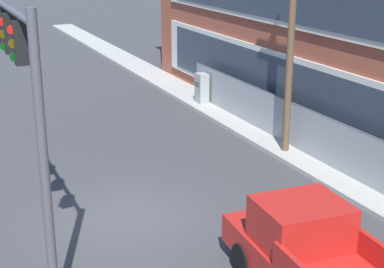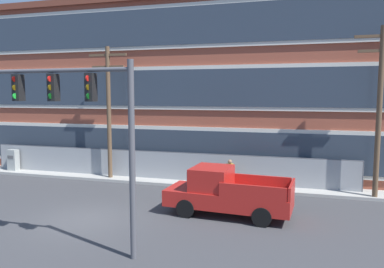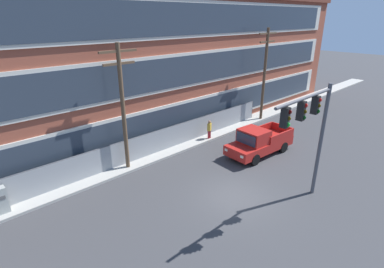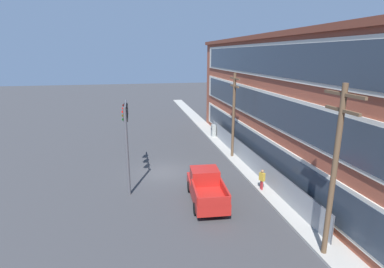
# 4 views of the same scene
# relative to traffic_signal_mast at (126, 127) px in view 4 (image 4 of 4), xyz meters

# --- Properties ---
(ground_plane) EXTENTS (160.00, 160.00, 0.00)m
(ground_plane) POSITION_rel_traffic_signal_mast_xyz_m (-2.04, 2.85, -4.62)
(ground_plane) COLOR #38383A
(sidewalk_building_side) EXTENTS (80.00, 1.78, 0.16)m
(sidewalk_building_side) POSITION_rel_traffic_signal_mast_xyz_m (-2.04, 10.11, -4.54)
(sidewalk_building_side) COLOR #9E9B93
(sidewalk_building_side) RESTS_ON ground
(brick_mill_building) EXTENTS (44.86, 10.36, 11.33)m
(brick_mill_building) POSITION_rel_traffic_signal_mast_xyz_m (2.55, 15.89, 1.06)
(brick_mill_building) COLOR brown
(brick_mill_building) RESTS_ON ground
(chain_link_fence) EXTENTS (23.17, 0.06, 1.83)m
(chain_link_fence) POSITION_rel_traffic_signal_mast_xyz_m (-1.67, 10.31, -3.69)
(chain_link_fence) COLOR gray
(chain_link_fence) RESTS_ON ground
(traffic_signal_mast) EXTENTS (5.11, 0.43, 6.36)m
(traffic_signal_mast) POSITION_rel_traffic_signal_mast_xyz_m (0.00, 0.00, 0.00)
(traffic_signal_mast) COLOR #4C4C51
(traffic_signal_mast) RESTS_ON ground
(pickup_truck_red) EXTENTS (5.62, 2.45, 2.09)m
(pickup_truck_red) POSITION_rel_traffic_signal_mast_xyz_m (3.56, 5.16, -3.65)
(pickup_truck_red) COLOR #AD1E19
(pickup_truck_red) RESTS_ON ground
(utility_pole_near_corner) EXTENTS (2.44, 0.26, 8.11)m
(utility_pole_near_corner) POSITION_rel_traffic_signal_mast_xyz_m (-4.56, 9.81, -0.12)
(utility_pole_near_corner) COLOR brown
(utility_pole_near_corner) RESTS_ON ground
(utility_pole_midblock) EXTENTS (2.58, 0.26, 8.57)m
(utility_pole_midblock) POSITION_rel_traffic_signal_mast_xyz_m (10.35, 9.55, 0.15)
(utility_pole_midblock) COLOR brown
(utility_pole_midblock) RESTS_ON ground
(electrical_cabinet) EXTENTS (0.65, 0.48, 1.56)m
(electrical_cabinet) POSITION_rel_traffic_signal_mast_xyz_m (-11.90, 9.93, -3.84)
(electrical_cabinet) COLOR #939993
(electrical_cabinet) RESTS_ON ground
(pedestrian_near_cabinet) EXTENTS (0.46, 0.38, 1.69)m
(pedestrian_near_cabinet) POSITION_rel_traffic_signal_mast_xyz_m (2.97, 9.51, -3.65)
(pedestrian_near_cabinet) COLOR maroon
(pedestrian_near_cabinet) RESTS_ON ground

